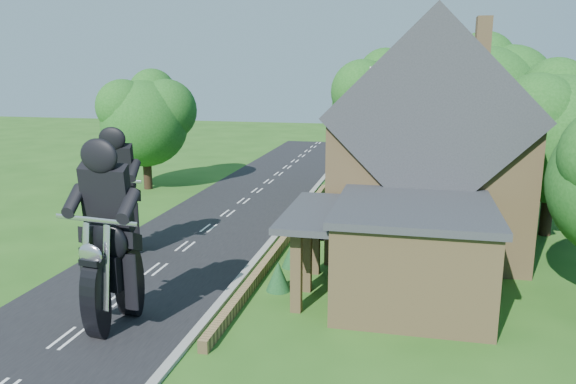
% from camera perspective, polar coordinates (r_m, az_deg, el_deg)
% --- Properties ---
extents(ground, '(120.00, 120.00, 0.00)m').
position_cam_1_polar(ground, '(23.32, -13.27, -7.67)').
color(ground, '#235217').
rests_on(ground, ground).
extents(road, '(7.00, 80.00, 0.02)m').
position_cam_1_polar(road, '(23.31, -13.27, -7.65)').
color(road, black).
rests_on(road, ground).
extents(kerb, '(0.30, 80.00, 0.12)m').
position_cam_1_polar(kerb, '(22.01, -4.59, -8.44)').
color(kerb, gray).
rests_on(kerb, ground).
extents(garden_wall, '(0.30, 22.00, 0.40)m').
position_cam_1_polar(garden_wall, '(26.37, -0.04, -4.47)').
color(garden_wall, olive).
rests_on(garden_wall, ground).
extents(house, '(9.54, 8.64, 10.24)m').
position_cam_1_polar(house, '(25.85, 14.02, 4.22)').
color(house, olive).
rests_on(house, ground).
extents(annex, '(7.05, 5.94, 3.44)m').
position_cam_1_polar(annex, '(19.78, 12.17, -5.89)').
color(annex, olive).
rests_on(annex, ground).
extents(tree_house_right, '(6.51, 6.00, 8.40)m').
position_cam_1_polar(tree_house_right, '(29.16, 26.25, 5.89)').
color(tree_house_right, black).
rests_on(tree_house_right, ground).
extents(tree_behind_house, '(7.81, 7.20, 10.08)m').
position_cam_1_polar(tree_behind_house, '(36.04, 19.81, 9.15)').
color(tree_behind_house, black).
rests_on(tree_behind_house, ground).
extents(tree_behind_left, '(6.94, 6.40, 9.16)m').
position_cam_1_polar(tree_behind_left, '(36.82, 10.14, 8.98)').
color(tree_behind_left, black).
rests_on(tree_behind_left, ground).
extents(tree_far_road, '(6.08, 5.60, 7.84)m').
position_cam_1_polar(tree_far_road, '(37.73, -13.79, 7.54)').
color(tree_far_road, black).
rests_on(tree_far_road, ground).
extents(shrub_a, '(0.90, 0.90, 1.10)m').
position_cam_1_polar(shrub_a, '(20.52, -1.00, -8.53)').
color(shrub_a, '#123A1B').
rests_on(shrub_a, ground).
extents(shrub_b, '(0.90, 0.90, 1.10)m').
position_cam_1_polar(shrub_b, '(22.81, 0.49, -6.32)').
color(shrub_b, '#123A1B').
rests_on(shrub_b, ground).
extents(shrub_c, '(0.90, 0.90, 1.10)m').
position_cam_1_polar(shrub_c, '(25.14, 1.69, -4.51)').
color(shrub_c, '#123A1B').
rests_on(shrub_c, ground).
extents(shrub_d, '(0.90, 0.90, 1.10)m').
position_cam_1_polar(shrub_d, '(29.88, 3.52, -1.74)').
color(shrub_d, '#123A1B').
rests_on(shrub_d, ground).
extents(shrub_e, '(0.90, 0.90, 1.10)m').
position_cam_1_polar(shrub_e, '(32.28, 4.23, -0.67)').
color(shrub_e, '#123A1B').
rests_on(shrub_e, ground).
extents(shrub_f, '(0.90, 0.90, 1.10)m').
position_cam_1_polar(shrub_f, '(34.70, 4.84, 0.26)').
color(shrub_f, '#123A1B').
rests_on(shrub_f, ground).
extents(motorcycle_lead, '(0.72, 1.96, 1.78)m').
position_cam_1_polar(motorcycle_lead, '(18.48, -17.27, -10.45)').
color(motorcycle_lead, black).
rests_on(motorcycle_lead, ground).
extents(motorcycle_follow, '(0.53, 1.80, 1.66)m').
position_cam_1_polar(motorcycle_follow, '(25.25, -16.61, -4.30)').
color(motorcycle_follow, black).
rests_on(motorcycle_follow, ground).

